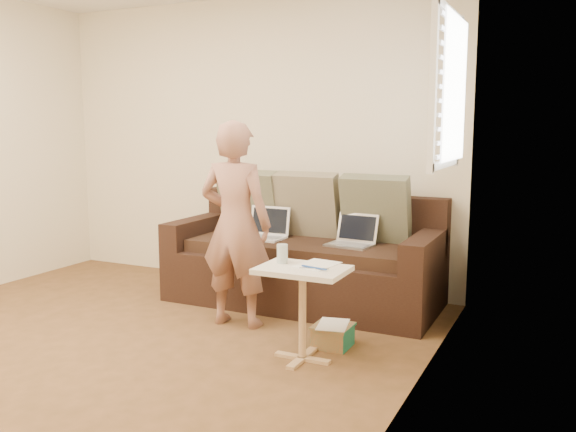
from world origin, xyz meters
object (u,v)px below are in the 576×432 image
at_px(laptop_silver, 349,246).
at_px(side_table, 302,314).
at_px(laptop_white, 262,239).
at_px(striped_box, 333,335).
at_px(person, 235,224).
at_px(sofa, 303,252).
at_px(drinking_glass, 282,254).

height_order(laptop_silver, side_table, laptop_silver).
xyz_separation_m(laptop_white, striped_box, (0.95, -0.79, -0.44)).
distance_m(person, side_table, 0.95).
relative_size(sofa, striped_box, 8.92).
distance_m(laptop_silver, drinking_glass, 1.07).
height_order(laptop_white, striped_box, laptop_white).
xyz_separation_m(laptop_silver, laptop_white, (-0.77, -0.02, 0.00)).
height_order(person, side_table, person).
height_order(person, drinking_glass, person).
xyz_separation_m(sofa, drinking_glass, (0.35, -1.10, 0.23)).
bearing_deg(sofa, laptop_silver, -5.71).
height_order(side_table, drinking_glass, drinking_glass).
xyz_separation_m(laptop_white, side_table, (0.86, -1.09, -0.22)).
bearing_deg(laptop_silver, sofa, -178.60).
bearing_deg(person, sofa, -110.86).
bearing_deg(side_table, striped_box, 73.09).
distance_m(laptop_silver, side_table, 1.13).
height_order(sofa, drinking_glass, sofa).
bearing_deg(sofa, drinking_glass, -72.54).
distance_m(person, striped_box, 1.06).
bearing_deg(laptop_white, person, -77.07).
bearing_deg(person, laptop_white, -82.73).
bearing_deg(laptop_white, striped_box, -38.59).
bearing_deg(side_table, person, 149.54).
bearing_deg(drinking_glass, side_table, -17.81).
height_order(laptop_silver, person, person).
bearing_deg(laptop_white, side_table, -50.44).
height_order(laptop_white, person, person).
bearing_deg(laptop_silver, person, -125.60).
bearing_deg(drinking_glass, person, 146.31).
bearing_deg(drinking_glass, laptop_white, 123.93).
bearing_deg(drinking_glass, sofa, 107.46).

